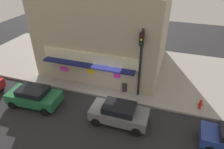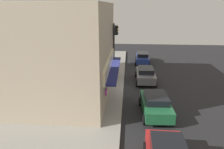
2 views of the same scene
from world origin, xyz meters
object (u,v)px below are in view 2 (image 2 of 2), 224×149
pedestrian (96,91)px  parked_car_grey (146,74)px  potted_plant_by_doorway (98,85)px  parked_car_blue (142,58)px  fire_hydrant (118,62)px  parked_car_green (156,104)px  trash_can (110,77)px  traffic_light (115,44)px

pedestrian → parked_car_grey: size_ratio=0.42×
potted_plant_by_doorway → parked_car_blue: 11.53m
fire_hydrant → parked_car_green: parked_car_green is taller
trash_can → pedestrian: size_ratio=0.47×
trash_can → potted_plant_by_doorway: (-2.49, 0.90, 0.04)m
traffic_light → fire_hydrant: traffic_light is taller
pedestrian → parked_car_blue: 13.75m
fire_hydrant → parked_car_grey: 6.32m
pedestrian → parked_car_grey: (5.50, -4.36, -0.33)m
traffic_light → parked_car_grey: size_ratio=1.41×
pedestrian → parked_car_green: 4.79m
fire_hydrant → parked_car_green: size_ratio=0.20×
potted_plant_by_doorway → parked_car_grey: bearing=-56.0°
trash_can → parked_car_blue: 8.89m
fire_hydrant → potted_plant_by_doorway: 8.67m
traffic_light → parked_car_blue: bearing=-26.4°
pedestrian → parked_car_blue: pedestrian is taller
parked_car_blue → parked_car_grey: bearing=178.9°
trash_can → parked_car_grey: (0.56, -3.62, 0.22)m
parked_car_blue → potted_plant_by_doorway: bearing=156.2°
parked_car_green → parked_car_grey: 6.89m
trash_can → parked_car_green: parked_car_green is taller
traffic_light → potted_plant_by_doorway: (-3.70, 1.27, -3.19)m
traffic_light → potted_plant_by_doorway: traffic_light is taller
pedestrian → parked_car_grey: 7.03m
traffic_light → parked_car_green: size_ratio=1.37×
traffic_light → parked_car_grey: 4.48m
traffic_light → parked_car_blue: 8.21m
fire_hydrant → pedestrian: pedestrian is taller
fire_hydrant → trash_can: (-6.06, 0.51, 0.01)m
traffic_light → parked_car_grey: (-0.65, -3.25, -3.01)m
traffic_light → parked_car_green: traffic_light is taller
potted_plant_by_doorway → fire_hydrant: bearing=-9.4°
trash_can → potted_plant_by_doorway: potted_plant_by_doorway is taller
fire_hydrant → parked_car_blue: parked_car_blue is taller
traffic_light → trash_can: 3.47m
potted_plant_by_doorway → parked_car_blue: parked_car_blue is taller
trash_can → parked_car_blue: parked_car_blue is taller
fire_hydrant → parked_car_blue: size_ratio=0.18×
fire_hydrant → pedestrian: bearing=173.5°
potted_plant_by_doorway → parked_car_blue: (10.54, -4.66, 0.16)m
traffic_light → pedestrian: size_ratio=3.34×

